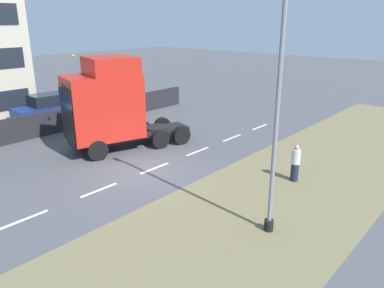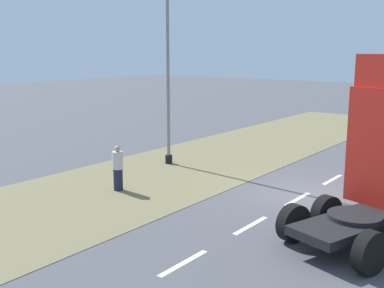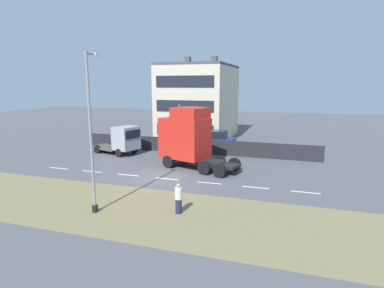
{
  "view_description": "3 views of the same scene",
  "coord_description": "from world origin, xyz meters",
  "px_view_note": "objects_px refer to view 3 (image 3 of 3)",
  "views": [
    {
      "loc": [
        -12.24,
        10.68,
        6.77
      ],
      "look_at": [
        -2.3,
        -0.79,
        1.71
      ],
      "focal_mm": 35.0,
      "sensor_mm": 36.0,
      "label": 1
    },
    {
      "loc": [
        6.75,
        -15.64,
        5.08
      ],
      "look_at": [
        -2.9,
        -2.95,
        1.95
      ],
      "focal_mm": 45.0,
      "sensor_mm": 36.0,
      "label": 2
    },
    {
      "loc": [
        -20.91,
        -9.44,
        6.85
      ],
      "look_at": [
        0.1,
        -2.59,
        2.69
      ],
      "focal_mm": 30.0,
      "sensor_mm": 36.0,
      "label": 3
    }
  ],
  "objects_px": {
    "lorry_cab": "(187,137)",
    "parked_car": "(213,141)",
    "lamp_post": "(92,140)",
    "pedestrian": "(179,199)",
    "flatbed_truck": "(123,140)"
  },
  "relations": [
    {
      "from": "lamp_post",
      "to": "pedestrian",
      "type": "distance_m",
      "value": 5.49
    },
    {
      "from": "flatbed_truck",
      "to": "parked_car",
      "type": "relative_size",
      "value": 1.22
    },
    {
      "from": "flatbed_truck",
      "to": "pedestrian",
      "type": "distance_m",
      "value": 15.75
    },
    {
      "from": "lorry_cab",
      "to": "pedestrian",
      "type": "xyz_separation_m",
      "value": [
        -9.47,
        -2.73,
        -1.67
      ]
    },
    {
      "from": "flatbed_truck",
      "to": "lorry_cab",
      "type": "bearing_deg",
      "value": 87.66
    },
    {
      "from": "lorry_cab",
      "to": "flatbed_truck",
      "type": "height_order",
      "value": "lorry_cab"
    },
    {
      "from": "parked_car",
      "to": "pedestrian",
      "type": "bearing_deg",
      "value": -168.44
    },
    {
      "from": "lorry_cab",
      "to": "parked_car",
      "type": "bearing_deg",
      "value": 13.77
    },
    {
      "from": "parked_car",
      "to": "pedestrian",
      "type": "xyz_separation_m",
      "value": [
        -16.48,
        -2.3,
        -0.21
      ]
    },
    {
      "from": "parked_car",
      "to": "lamp_post",
      "type": "height_order",
      "value": "lamp_post"
    },
    {
      "from": "parked_car",
      "to": "lamp_post",
      "type": "distance_m",
      "value": 18.01
    },
    {
      "from": "flatbed_truck",
      "to": "lamp_post",
      "type": "height_order",
      "value": "lamp_post"
    },
    {
      "from": "lorry_cab",
      "to": "parked_car",
      "type": "height_order",
      "value": "lorry_cab"
    },
    {
      "from": "parked_car",
      "to": "lamp_post",
      "type": "xyz_separation_m",
      "value": [
        -17.65,
        2.06,
        2.91
      ]
    },
    {
      "from": "flatbed_truck",
      "to": "pedestrian",
      "type": "height_order",
      "value": "flatbed_truck"
    }
  ]
}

